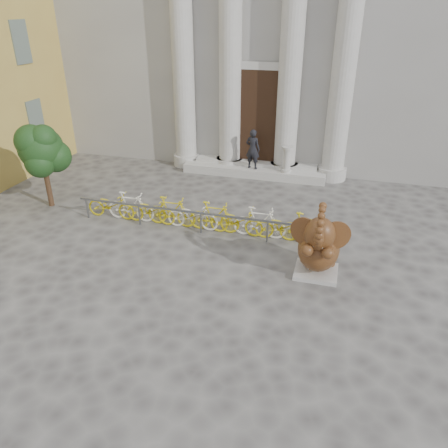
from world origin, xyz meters
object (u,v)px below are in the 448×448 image
(elephant_statue, at_px, (319,248))
(pedestrian, at_px, (253,149))
(bike_rack, at_px, (203,215))
(tree, at_px, (42,150))

(elephant_statue, height_order, pedestrian, elephant_statue)
(bike_rack, relative_size, pedestrian, 5.16)
(elephant_statue, xyz_separation_m, tree, (-9.60, 1.95, 1.25))
(elephant_statue, height_order, bike_rack, elephant_statue)
(tree, bearing_deg, elephant_statue, -11.48)
(bike_rack, height_order, tree, tree)
(elephant_statue, bearing_deg, tree, 168.40)
(bike_rack, height_order, pedestrian, pedestrian)
(elephant_statue, distance_m, tree, 9.87)
(elephant_statue, distance_m, bike_rack, 4.12)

